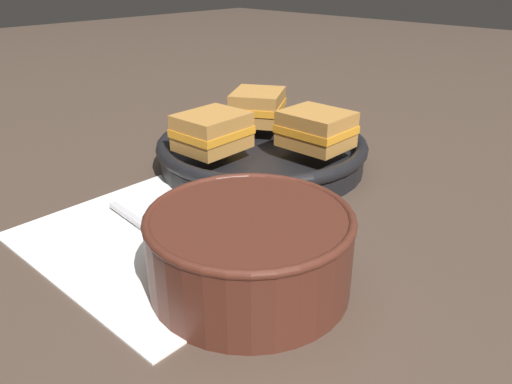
{
  "coord_description": "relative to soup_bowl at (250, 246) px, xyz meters",
  "views": [
    {
      "loc": [
        0.36,
        -0.32,
        0.26
      ],
      "look_at": [
        0.03,
        0.03,
        0.04
      ],
      "focal_mm": 35.0,
      "sensor_mm": 36.0,
      "label": 1
    }
  ],
  "objects": [
    {
      "name": "ground_plane",
      "position": [
        -0.1,
        0.05,
        -0.04
      ],
      "size": [
        4.0,
        4.0,
        0.0
      ],
      "primitive_type": "plane",
      "color": "#47382D"
    },
    {
      "name": "spoon",
      "position": [
        -0.09,
        -0.01,
        -0.03
      ],
      "size": [
        0.18,
        0.03,
        0.01
      ],
      "rotation": [
        0.0,
        0.0,
        -0.08
      ],
      "color": "silver",
      "rests_on": "napkin"
    },
    {
      "name": "sandwich_near_right",
      "position": [
        -0.24,
        0.27,
        0.02
      ],
      "size": [
        0.11,
        0.11,
        0.05
      ],
      "rotation": [
        0.0,
        0.0,
        3.68
      ],
      "color": "#B27A38",
      "rests_on": "skillet"
    },
    {
      "name": "sandwich_near_left",
      "position": [
        -0.11,
        0.24,
        0.02
      ],
      "size": [
        0.09,
        0.07,
        0.05
      ],
      "rotation": [
        0.0,
        0.0,
        1.58
      ],
      "color": "#B27A38",
      "rests_on": "skillet"
    },
    {
      "name": "soup_bowl",
      "position": [
        0.0,
        0.0,
        0.0
      ],
      "size": [
        0.18,
        0.18,
        0.07
      ],
      "color": "#4C2319",
      "rests_on": "ground_plane"
    },
    {
      "name": "sandwich_far_left",
      "position": [
        -0.2,
        0.14,
        0.02
      ],
      "size": [
        0.08,
        0.09,
        0.05
      ],
      "rotation": [
        0.0,
        0.0,
        6.32
      ],
      "color": "#B27A38",
      "rests_on": "skillet"
    },
    {
      "name": "napkin",
      "position": [
        -0.12,
        -0.0,
        -0.04
      ],
      "size": [
        0.28,
        0.24,
        0.0
      ],
      "color": "white",
      "rests_on": "ground_plane"
    },
    {
      "name": "skillet",
      "position": [
        -0.19,
        0.22,
        -0.02
      ],
      "size": [
        0.34,
        0.34,
        0.04
      ],
      "color": "black",
      "rests_on": "ground_plane"
    }
  ]
}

